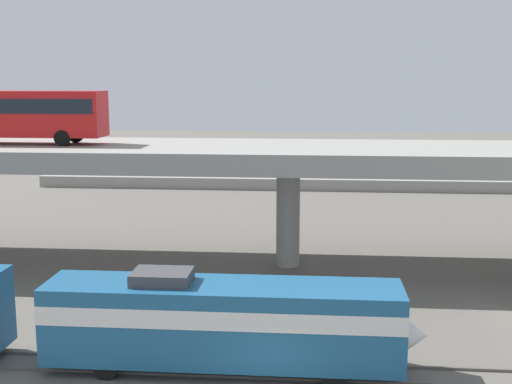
{
  "coord_description": "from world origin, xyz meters",
  "views": [
    {
      "loc": [
        1.57,
        -22.08,
        11.98
      ],
      "look_at": [
        -2.08,
        20.31,
        4.72
      ],
      "focal_mm": 47.2,
      "sensor_mm": 36.0,
      "label": 1
    }
  ],
  "objects": [
    {
      "name": "parked_car_3",
      "position": [
        -22.69,
        53.77,
        2.01
      ],
      "size": [
        4.61,
        1.87,
        1.5
      ],
      "rotation": [
        0.0,
        0.0,
        3.14
      ],
      "color": "#B7B7BC",
      "rests_on": "pier_parking_lot"
    },
    {
      "name": "harbor_water",
      "position": [
        0.0,
        78.0,
        0.0
      ],
      "size": [
        140.0,
        36.0,
        0.01
      ],
      "primitive_type": "cube",
      "color": "#385B7A",
      "rests_on": "ground_plane"
    },
    {
      "name": "parked_car_1",
      "position": [
        6.32,
        57.24,
        2.01
      ],
      "size": [
        4.53,
        1.88,
        1.5
      ],
      "color": "navy",
      "rests_on": "pier_parking_lot"
    },
    {
      "name": "parked_car_7",
      "position": [
        -1.82,
        55.81,
        2.01
      ],
      "size": [
        4.43,
        1.98,
        1.5
      ],
      "color": "#9E998C",
      "rests_on": "pier_parking_lot"
    },
    {
      "name": "highway_overpass",
      "position": [
        0.0,
        20.0,
        6.88
      ],
      "size": [
        96.0,
        10.09,
        7.73
      ],
      "color": "gray",
      "rests_on": "ground_plane"
    },
    {
      "name": "parked_car_4",
      "position": [
        -19.03,
        56.07,
        2.01
      ],
      "size": [
        4.24,
        1.87,
        1.5
      ],
      "rotation": [
        0.0,
        0.0,
        3.14
      ],
      "color": "#B7B7BC",
      "rests_on": "pier_parking_lot"
    },
    {
      "name": "pier_parking_lot",
      "position": [
        0.0,
        55.0,
        0.62
      ],
      "size": [
        57.11,
        12.18,
        1.23
      ],
      "primitive_type": "cube",
      "color": "gray",
      "rests_on": "ground_plane"
    },
    {
      "name": "parked_car_2",
      "position": [
        -12.34,
        57.15,
        2.01
      ],
      "size": [
        4.67,
        1.99,
        1.5
      ],
      "color": "navy",
      "rests_on": "pier_parking_lot"
    },
    {
      "name": "rail_strip_near",
      "position": [
        0.0,
        3.23,
        0.06
      ],
      "size": [
        110.0,
        0.12,
        0.12
      ],
      "primitive_type": "cube",
      "color": "#59544C",
      "rests_on": "ground_plane"
    },
    {
      "name": "train_locomotive",
      "position": [
        -1.32,
        4.0,
        2.19
      ],
      "size": [
        15.61,
        3.04,
        4.18
      ],
      "color": "#1E5984",
      "rests_on": "ground_plane"
    },
    {
      "name": "parked_car_0",
      "position": [
        -14.4,
        52.26,
        2.01
      ],
      "size": [
        4.11,
        1.89,
        1.5
      ],
      "color": "#515459",
      "rests_on": "pier_parking_lot"
    },
    {
      "name": "parked_car_5",
      "position": [
        0.05,
        53.43,
        2.01
      ],
      "size": [
        4.4,
        1.99,
        1.5
      ],
      "rotation": [
        0.0,
        0.0,
        3.14
      ],
      "color": "#B7B7BC",
      "rests_on": "pier_parking_lot"
    },
    {
      "name": "rail_strip_far",
      "position": [
        0.0,
        4.77,
        0.06
      ],
      "size": [
        110.0,
        0.12,
        0.12
      ],
      "primitive_type": "cube",
      "color": "#59544C",
      "rests_on": "ground_plane"
    },
    {
      "name": "transit_bus_on_overpass",
      "position": [
        -17.83,
        19.84,
        9.79
      ],
      "size": [
        12.0,
        2.68,
        3.4
      ],
      "rotation": [
        0.0,
        0.0,
        3.14
      ],
      "color": "red",
      "rests_on": "highway_overpass"
    },
    {
      "name": "parked_car_6",
      "position": [
        -8.46,
        53.24,
        2.0
      ],
      "size": [
        4.07,
        1.84,
        1.5
      ],
      "rotation": [
        0.0,
        0.0,
        3.14
      ],
      "color": "silver",
      "rests_on": "pier_parking_lot"
    }
  ]
}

